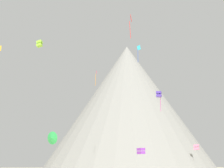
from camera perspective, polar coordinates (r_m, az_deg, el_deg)
name	(u,v)px	position (r m, az deg, el deg)	size (l,w,h in m)	color
rock_massif	(133,111)	(120.05, 4.16, -5.38)	(93.55, 93.55, 53.71)	gray
kite_violet_low	(141,151)	(58.63, 5.85, -13.25)	(1.70, 1.69, 1.25)	purple
kite_red_high	(131,21)	(48.65, 3.78, 12.45)	(0.46, 0.97, 4.34)	red
kite_indigo_mid	(159,94)	(62.79, 9.41, -2.09)	(1.46, 1.44, 4.36)	#5138B2
kite_pink_low	(196,147)	(66.85, 16.61, -12.08)	(1.53, 1.52, 1.24)	pink
kite_lime_high	(39,44)	(59.46, -14.38, 7.85)	(1.30, 1.22, 1.40)	#8CD133
kite_rainbow_high	(96,75)	(76.22, -3.21, 1.83)	(0.41, 0.89, 4.29)	#E5668C
kite_green_low	(52,138)	(53.88, -12.01, -10.58)	(2.22, 1.81, 2.36)	green
kite_cyan_mid	(139,50)	(54.58, 5.37, 6.79)	(0.63, 0.60, 3.45)	#33BCDB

